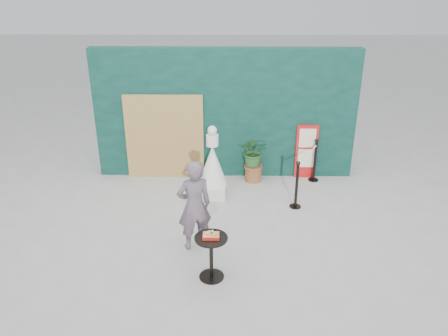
{
  "coord_description": "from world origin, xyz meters",
  "views": [
    {
      "loc": [
        0.11,
        -6.56,
        4.44
      ],
      "look_at": [
        0.0,
        1.2,
        1.0
      ],
      "focal_mm": 35.0,
      "sensor_mm": 36.0,
      "label": 1
    }
  ],
  "objects": [
    {
      "name": "cafe_table",
      "position": [
        -0.17,
        -0.87,
        0.5
      ],
      "size": [
        0.52,
        0.52,
        0.75
      ],
      "color": "black",
      "rests_on": "ground"
    },
    {
      "name": "food_basket",
      "position": [
        -0.17,
        -0.86,
        0.79
      ],
      "size": [
        0.26,
        0.19,
        0.11
      ],
      "color": "red",
      "rests_on": "cafe_table"
    },
    {
      "name": "stanchion_barrier",
      "position": [
        1.78,
        2.12,
        0.49
      ],
      "size": [
        0.84,
        1.54,
        1.03
      ],
      "color": "black",
      "rests_on": "ground"
    },
    {
      "name": "menu_board",
      "position": [
        1.9,
        2.95,
        0.65
      ],
      "size": [
        0.5,
        0.07,
        1.3
      ],
      "color": "red",
      "rests_on": "ground"
    },
    {
      "name": "planter",
      "position": [
        0.66,
        2.75,
        0.63
      ],
      "size": [
        0.64,
        0.56,
        1.09
      ],
      "color": "brown",
      "rests_on": "ground"
    },
    {
      "name": "back_wall",
      "position": [
        0.0,
        3.15,
        1.5
      ],
      "size": [
        6.0,
        0.3,
        3.0
      ],
      "primitive_type": "cube",
      "color": "black",
      "rests_on": "ground"
    },
    {
      "name": "woman",
      "position": [
        -0.49,
        -0.01,
        0.83
      ],
      "size": [
        0.7,
        0.57,
        1.65
      ],
      "primitive_type": "imported",
      "rotation": [
        0.0,
        0.0,
        3.48
      ],
      "color": "#665764",
      "rests_on": "ground"
    },
    {
      "name": "statue",
      "position": [
        -0.25,
        1.94,
        0.66
      ],
      "size": [
        0.63,
        0.63,
        1.61
      ],
      "color": "silver",
      "rests_on": "ground"
    },
    {
      "name": "ground",
      "position": [
        0.0,
        0.0,
        0.0
      ],
      "size": [
        60.0,
        60.0,
        0.0
      ],
      "primitive_type": "plane",
      "color": "#ADAAA5",
      "rests_on": "ground"
    },
    {
      "name": "bamboo_fence",
      "position": [
        -1.4,
        2.94,
        1.0
      ],
      "size": [
        1.8,
        0.08,
        2.0
      ],
      "primitive_type": "cube",
      "color": "tan",
      "rests_on": "ground"
    }
  ]
}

